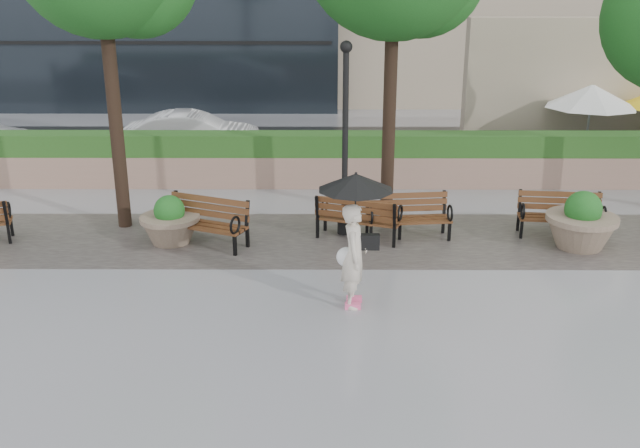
{
  "coord_description": "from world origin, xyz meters",
  "views": [
    {
      "loc": [
        0.45,
        -10.62,
        5.08
      ],
      "look_at": [
        0.39,
        0.79,
        1.1
      ],
      "focal_mm": 40.0,
      "sensor_mm": 36.0,
      "label": 1
    }
  ],
  "objects_px": {
    "bench_2": "(358,227)",
    "bench_4": "(559,224)",
    "lamppost": "(345,153)",
    "car_right": "(194,134)",
    "pedestrian": "(355,227)",
    "planter_left": "(170,225)",
    "planter_right": "(581,226)",
    "bench_1": "(205,232)",
    "bench_3": "(408,226)"
  },
  "relations": [
    {
      "from": "bench_2",
      "to": "bench_4",
      "type": "height_order",
      "value": "bench_2"
    },
    {
      "from": "bench_4",
      "to": "planter_right",
      "type": "xyz_separation_m",
      "value": [
        0.2,
        -0.65,
        0.19
      ]
    },
    {
      "from": "bench_1",
      "to": "bench_4",
      "type": "xyz_separation_m",
      "value": [
        7.21,
        0.56,
        -0.02
      ]
    },
    {
      "from": "planter_right",
      "to": "car_right",
      "type": "xyz_separation_m",
      "value": [
        -8.89,
        7.52,
        0.21
      ]
    },
    {
      "from": "bench_1",
      "to": "planter_left",
      "type": "bearing_deg",
      "value": -167.3
    },
    {
      "from": "bench_1",
      "to": "bench_2",
      "type": "bearing_deg",
      "value": 30.14
    },
    {
      "from": "bench_4",
      "to": "pedestrian",
      "type": "relative_size",
      "value": 0.79
    },
    {
      "from": "bench_2",
      "to": "bench_4",
      "type": "distance_m",
      "value": 4.14
    },
    {
      "from": "planter_left",
      "to": "bench_3",
      "type": "bearing_deg",
      "value": 3.32
    },
    {
      "from": "bench_3",
      "to": "planter_right",
      "type": "xyz_separation_m",
      "value": [
        3.33,
        -0.5,
        0.18
      ]
    },
    {
      "from": "planter_left",
      "to": "planter_right",
      "type": "bearing_deg",
      "value": -1.59
    },
    {
      "from": "planter_right",
      "to": "pedestrian",
      "type": "relative_size",
      "value": 0.63
    },
    {
      "from": "planter_left",
      "to": "lamppost",
      "type": "relative_size",
      "value": 0.3
    },
    {
      "from": "bench_2",
      "to": "car_right",
      "type": "bearing_deg",
      "value": -37.65
    },
    {
      "from": "planter_right",
      "to": "lamppost",
      "type": "xyz_separation_m",
      "value": [
        -4.62,
        0.79,
        1.27
      ]
    },
    {
      "from": "bench_3",
      "to": "lamppost",
      "type": "height_order",
      "value": "lamppost"
    },
    {
      "from": "planter_right",
      "to": "car_right",
      "type": "height_order",
      "value": "car_right"
    },
    {
      "from": "bench_1",
      "to": "bench_4",
      "type": "height_order",
      "value": "bench_1"
    },
    {
      "from": "planter_left",
      "to": "planter_right",
      "type": "height_order",
      "value": "planter_right"
    },
    {
      "from": "car_right",
      "to": "planter_right",
      "type": "bearing_deg",
      "value": -132.96
    },
    {
      "from": "bench_3",
      "to": "lamppost",
      "type": "relative_size",
      "value": 0.45
    },
    {
      "from": "car_right",
      "to": "bench_1",
      "type": "bearing_deg",
      "value": -171.49
    },
    {
      "from": "lamppost",
      "to": "car_right",
      "type": "distance_m",
      "value": 8.04
    },
    {
      "from": "bench_2",
      "to": "planter_right",
      "type": "relative_size",
      "value": 1.31
    },
    {
      "from": "bench_1",
      "to": "car_right",
      "type": "relative_size",
      "value": 0.47
    },
    {
      "from": "bench_1",
      "to": "lamppost",
      "type": "relative_size",
      "value": 0.48
    },
    {
      "from": "bench_2",
      "to": "lamppost",
      "type": "xyz_separation_m",
      "value": [
        -0.28,
        0.34,
        1.45
      ]
    },
    {
      "from": "lamppost",
      "to": "car_right",
      "type": "relative_size",
      "value": 0.98
    },
    {
      "from": "bench_3",
      "to": "car_right",
      "type": "bearing_deg",
      "value": 122.26
    },
    {
      "from": "pedestrian",
      "to": "lamppost",
      "type": "bearing_deg",
      "value": 8.3
    },
    {
      "from": "bench_3",
      "to": "bench_4",
      "type": "xyz_separation_m",
      "value": [
        3.13,
        0.15,
        -0.0
      ]
    },
    {
      "from": "bench_4",
      "to": "pedestrian",
      "type": "bearing_deg",
      "value": -136.99
    },
    {
      "from": "bench_4",
      "to": "car_right",
      "type": "xyz_separation_m",
      "value": [
        -8.68,
        6.87,
        0.39
      ]
    },
    {
      "from": "bench_1",
      "to": "lamppost",
      "type": "distance_m",
      "value": 3.22
    },
    {
      "from": "bench_1",
      "to": "bench_3",
      "type": "xyz_separation_m",
      "value": [
        4.08,
        0.41,
        -0.01
      ]
    },
    {
      "from": "bench_4",
      "to": "pedestrian",
      "type": "xyz_separation_m",
      "value": [
        -4.35,
        -3.24,
        1.07
      ]
    },
    {
      "from": "bench_1",
      "to": "planter_left",
      "type": "height_order",
      "value": "planter_left"
    },
    {
      "from": "planter_left",
      "to": "pedestrian",
      "type": "height_order",
      "value": "pedestrian"
    },
    {
      "from": "bench_2",
      "to": "planter_left",
      "type": "height_order",
      "value": "planter_left"
    },
    {
      "from": "pedestrian",
      "to": "planter_right",
      "type": "bearing_deg",
      "value": -53.11
    },
    {
      "from": "car_right",
      "to": "bench_3",
      "type": "bearing_deg",
      "value": -144.36
    },
    {
      "from": "bench_4",
      "to": "bench_1",
      "type": "bearing_deg",
      "value": -169.25
    },
    {
      "from": "bench_2",
      "to": "planter_left",
      "type": "bearing_deg",
      "value": 23.04
    },
    {
      "from": "bench_1",
      "to": "car_right",
      "type": "height_order",
      "value": "car_right"
    },
    {
      "from": "bench_2",
      "to": "bench_3",
      "type": "xyz_separation_m",
      "value": [
        1.01,
        0.05,
        -0.0
      ]
    },
    {
      "from": "planter_left",
      "to": "bench_2",
      "type": "bearing_deg",
      "value": 3.43
    },
    {
      "from": "car_right",
      "to": "pedestrian",
      "type": "distance_m",
      "value": 11.02
    },
    {
      "from": "bench_2",
      "to": "planter_left",
      "type": "distance_m",
      "value": 3.78
    },
    {
      "from": "pedestrian",
      "to": "bench_1",
      "type": "bearing_deg",
      "value": 53.97
    },
    {
      "from": "bench_3",
      "to": "car_right",
      "type": "height_order",
      "value": "car_right"
    }
  ]
}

